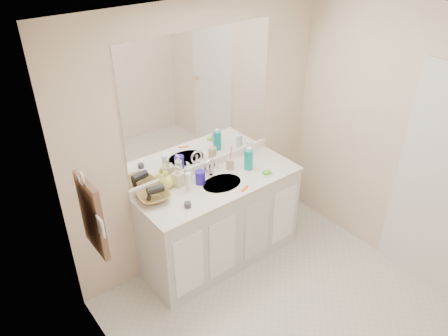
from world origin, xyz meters
name	(u,v)px	position (x,y,z in m)	size (l,w,h in m)	color
floor	(296,324)	(0.00, 0.00, 0.00)	(2.60, 2.60, 0.00)	beige
ceiling	(334,30)	(0.00, 0.00, 2.40)	(2.60, 2.60, 0.02)	white
wall_back	(202,139)	(0.00, 1.30, 1.20)	(2.60, 0.02, 2.40)	beige
wall_left	(145,297)	(-1.30, 0.00, 1.20)	(0.02, 2.60, 2.40)	beige
wall_right	(416,151)	(1.30, 0.00, 1.20)	(0.02, 2.60, 2.40)	beige
vanity_cabinet	(221,223)	(0.00, 1.02, 0.42)	(1.50, 0.55, 0.85)	silver
countertop	(221,183)	(0.00, 1.02, 0.86)	(1.52, 0.57, 0.03)	silver
backsplash	(203,166)	(0.00, 1.29, 0.92)	(1.52, 0.03, 0.08)	white
sink_basin	(222,184)	(0.00, 1.00, 0.87)	(0.37, 0.37, 0.02)	beige
faucet	(210,169)	(0.00, 1.18, 0.94)	(0.02, 0.02, 0.11)	silver
mirror	(201,101)	(0.00, 1.29, 1.56)	(1.48, 0.01, 1.20)	white
blue_mug	(200,177)	(-0.15, 1.12, 0.94)	(0.09, 0.09, 0.12)	#2A17A4
tan_cup	(230,164)	(0.21, 1.15, 0.93)	(0.08, 0.08, 0.10)	tan
toothbrush	(231,154)	(0.22, 1.15, 1.03)	(0.01, 0.01, 0.18)	#FF43A1
mouthwash_bottle	(249,159)	(0.35, 1.05, 0.98)	(0.08, 0.08, 0.19)	#0C9B95
clear_pump_bottle	(250,149)	(0.50, 1.21, 0.97)	(0.07, 0.07, 0.18)	white
soap_dish	(267,174)	(0.41, 0.86, 0.89)	(0.09, 0.08, 0.01)	white
green_soap	(267,172)	(0.41, 0.86, 0.90)	(0.07, 0.05, 0.03)	#65C12F
orange_comb	(245,189)	(0.10, 0.81, 0.88)	(0.11, 0.02, 0.00)	#D84916
dark_jar	(188,205)	(-0.43, 0.90, 0.90)	(0.06, 0.06, 0.04)	#323239
extra_white_bottle	(189,182)	(-0.29, 1.10, 0.96)	(0.05, 0.05, 0.17)	white
soap_bottle_white	(188,172)	(-0.22, 1.21, 0.98)	(0.07, 0.08, 0.19)	white
soap_bottle_cream	(178,176)	(-0.32, 1.21, 0.98)	(0.09, 0.09, 0.19)	beige
soap_bottle_yellow	(166,179)	(-0.42, 1.25, 0.96)	(0.12, 0.12, 0.16)	#F4F760
wicker_basket	(154,196)	(-0.60, 1.16, 0.91)	(0.26, 0.26, 0.06)	olive
hair_dryer	(155,190)	(-0.58, 1.16, 0.97)	(0.07, 0.07, 0.14)	black
towel_ring	(81,178)	(-1.27, 0.77, 1.55)	(0.11, 0.11, 0.01)	silver
hand_towel	(92,216)	(-1.25, 0.77, 1.25)	(0.04, 0.32, 0.55)	#4E372A
switch_plate	(101,226)	(-1.27, 0.57, 1.30)	(0.01, 0.09, 0.13)	white
door	(443,187)	(1.29, -0.30, 1.00)	(0.02, 0.82, 2.00)	silver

